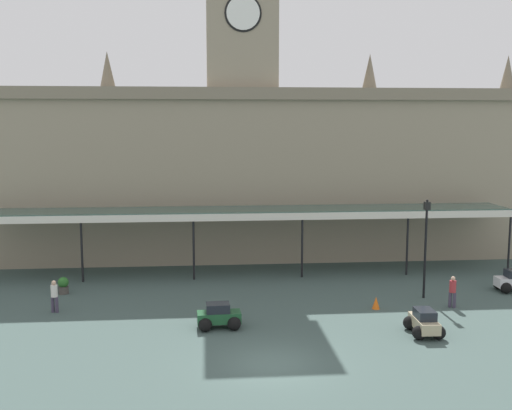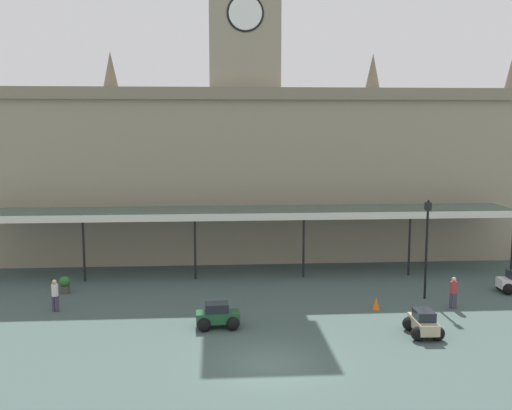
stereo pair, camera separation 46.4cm
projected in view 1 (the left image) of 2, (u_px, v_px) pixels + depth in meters
The scene contains 10 objects.
ground_plane at pixel (273, 364), 24.02m from camera, with size 140.00×140.00×0.00m, color #3D514C.
station_building at pixel (241, 164), 43.09m from camera, with size 41.28×6.64×20.76m.
entrance_canopy at pixel (247, 212), 37.98m from camera, with size 33.84×3.26×4.17m.
car_green_sedan at pixel (219, 317), 28.17m from camera, with size 2.09×1.58×1.19m.
car_beige_sedan at pixel (424, 324), 27.29m from camera, with size 1.56×2.08×1.19m.
pedestrian_beside_cars at pixel (54, 295), 30.41m from camera, with size 0.38×0.34×1.67m.
pedestrian_near_entrance at pixel (453, 291), 31.23m from camera, with size 0.34×0.34×1.67m.
victorian_lamppost at pixel (426, 238), 32.63m from camera, with size 0.30×0.30×5.50m.
traffic_cone at pixel (376, 303), 31.07m from camera, with size 0.40×0.40×0.64m, color orange.
planter_by_canopy at pixel (63, 285), 33.82m from camera, with size 0.60×0.60×0.96m.
Camera 1 is at (-2.64, -22.79, 9.59)m, focal length 41.96 mm.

